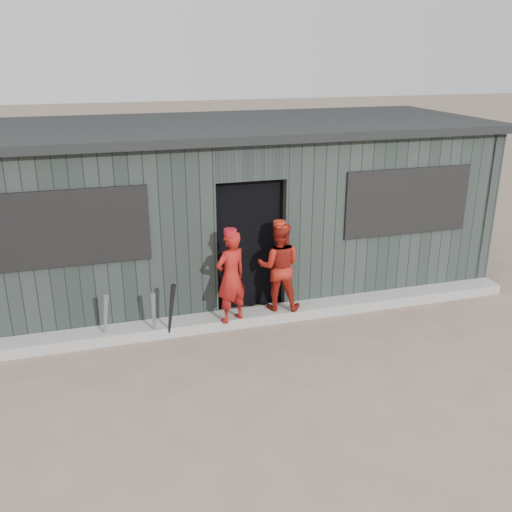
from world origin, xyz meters
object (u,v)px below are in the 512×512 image
object	(u,v)px
bat_left	(105,319)
bat_mid	(154,316)
player_red_left	(231,277)
player_grey_back	(272,269)
dugout	(226,205)
bat_right	(171,312)
player_red_right	(279,266)

from	to	relation	value
bat_left	bat_mid	bearing A→B (deg)	-4.81
player_red_left	player_grey_back	size ratio (longest dim) A/B	1.18
player_red_left	dugout	world-z (taller)	dugout
bat_right	dugout	world-z (taller)	dugout
player_red_left	player_grey_back	distance (m)	1.13
bat_left	bat_right	size ratio (longest dim) A/B	0.91
bat_left	player_red_left	size ratio (longest dim) A/B	0.60
bat_mid	player_grey_back	size ratio (longest dim) A/B	0.66
player_red_left	dugout	distance (m)	1.96
bat_left	player_red_right	xyz separation A→B (m)	(2.43, 0.17, 0.41)
bat_right	player_red_left	world-z (taller)	player_red_left
bat_left	bat_mid	xyz separation A→B (m)	(0.62, -0.05, -0.02)
bat_left	player_red_left	xyz separation A→B (m)	(1.68, -0.03, 0.42)
bat_mid	dugout	size ratio (longest dim) A/B	0.09
bat_left	player_red_left	bearing A→B (deg)	-1.18
dugout	player_red_right	bearing A→B (deg)	-77.85
bat_left	player_red_right	bearing A→B (deg)	3.94
bat_mid	bat_right	size ratio (longest dim) A/B	0.85
bat_mid	player_grey_back	world-z (taller)	player_grey_back
player_red_right	dugout	distance (m)	1.76
bat_left	player_grey_back	xyz separation A→B (m)	(2.50, 0.70, 0.17)
bat_mid	bat_left	bearing A→B (deg)	175.19
player_red_right	player_grey_back	size ratio (longest dim) A/B	1.17
bat_mid	player_grey_back	xyz separation A→B (m)	(1.88, 0.75, 0.19)
bat_left	player_red_left	distance (m)	1.73
player_red_right	player_grey_back	xyz separation A→B (m)	(0.08, 0.53, -0.24)
bat_mid	dugout	xyz separation A→B (m)	(1.45, 1.87, 0.93)
player_grey_back	player_red_right	bearing A→B (deg)	61.18
bat_right	player_red_left	bearing A→B (deg)	4.62
player_red_right	player_red_left	bearing A→B (deg)	34.71
bat_left	bat_right	bearing A→B (deg)	-6.94
bat_left	bat_mid	distance (m)	0.62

